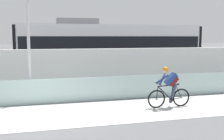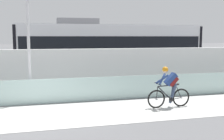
{
  "view_description": "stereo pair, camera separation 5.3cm",
  "coord_description": "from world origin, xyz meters",
  "views": [
    {
      "loc": [
        0.01,
        -9.71,
        2.74
      ],
      "look_at": [
        3.19,
        2.35,
        1.25
      ],
      "focal_mm": 44.62,
      "sensor_mm": 36.0,
      "label": 1
    },
    {
      "loc": [
        0.06,
        -9.72,
        2.74
      ],
      "look_at": [
        3.19,
        2.35,
        1.25
      ],
      "focal_mm": 44.62,
      "sensor_mm": 36.0,
      "label": 2
    }
  ],
  "objects": [
    {
      "name": "lamp_post_antenna",
      "position": [
        -0.38,
        2.15,
        3.29
      ],
      "size": [
        0.28,
        0.28,
        5.2
      ],
      "color": "gray",
      "rests_on": "ground"
    },
    {
      "name": "cyclist_on_bike",
      "position": [
        4.87,
        0.0,
        0.78
      ],
      "size": [
        1.77,
        0.58,
        1.61
      ],
      "color": "black",
      "rests_on": "ground"
    },
    {
      "name": "tram_rail_far",
      "position": [
        0.0,
        7.57,
        0.0
      ],
      "size": [
        32.0,
        0.08,
        0.01
      ],
      "primitive_type": "cube",
      "color": "#595654",
      "rests_on": "ground"
    },
    {
      "name": "tram_rail_near",
      "position": [
        0.0,
        6.13,
        0.0
      ],
      "size": [
        32.0,
        0.08,
        0.01
      ],
      "primitive_type": "cube",
      "color": "#595654",
      "rests_on": "ground"
    },
    {
      "name": "ground_plane",
      "position": [
        0.0,
        0.0,
        0.0
      ],
      "size": [
        200.0,
        200.0,
        0.0
      ],
      "primitive_type": "plane",
      "color": "slate"
    },
    {
      "name": "concrete_barrier_wall",
      "position": [
        0.0,
        3.65,
        1.08
      ],
      "size": [
        32.0,
        0.36,
        2.16
      ],
      "primitive_type": "cube",
      "color": "white",
      "rests_on": "ground"
    },
    {
      "name": "tram",
      "position": [
        4.22,
        6.85,
        1.89
      ],
      "size": [
        11.06,
        2.54,
        3.81
      ],
      "color": "silver",
      "rests_on": "ground"
    },
    {
      "name": "bike_path_deck",
      "position": [
        0.0,
        0.0,
        0.01
      ],
      "size": [
        32.0,
        3.2,
        0.01
      ],
      "primitive_type": "cube",
      "color": "silver",
      "rests_on": "ground"
    },
    {
      "name": "glass_parapet",
      "position": [
        0.0,
        1.85,
        0.51
      ],
      "size": [
        32.0,
        0.05,
        1.03
      ],
      "primitive_type": "cube",
      "color": "silver",
      "rests_on": "ground"
    }
  ]
}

